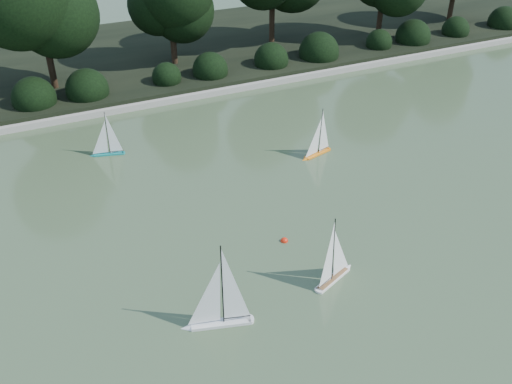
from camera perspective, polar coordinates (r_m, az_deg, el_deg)
ground at (r=10.57m, az=6.52°, el=-9.13°), size 80.00×80.00×0.00m
pond_coping at (r=17.61m, az=-8.70°, el=9.12°), size 40.00×0.35×0.18m
far_bank at (r=21.21m, az=-12.09°, el=13.06°), size 40.00×8.00×0.30m
shrub_hedge at (r=18.28m, az=-9.67°, el=11.15°), size 29.10×1.10×1.10m
sailboat_white_a at (r=9.61m, az=-4.13°, el=-11.99°), size 1.24×0.51×1.70m
sailboat_white_b at (r=10.59m, az=8.03°, el=-7.56°), size 1.04×0.55×1.47m
sailboat_orange at (r=14.46m, az=6.00°, el=4.42°), size 0.98×0.39×1.34m
sailboat_teal at (r=14.90m, az=-14.84°, el=4.27°), size 0.90×0.37×1.23m
race_buoy at (r=11.51m, az=2.84°, el=-4.92°), size 0.15×0.15×0.15m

